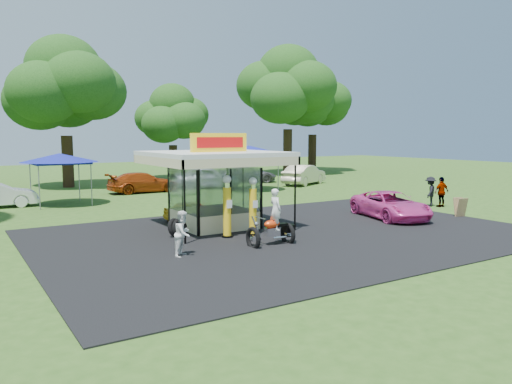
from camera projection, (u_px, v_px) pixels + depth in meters
ground at (321, 243)px, 19.04m from camera, size 120.00×120.00×0.00m
asphalt_apron at (291, 234)px, 20.72m from camera, size 20.00×14.00×0.04m
gas_station_kiosk at (214, 188)px, 21.98m from camera, size 5.40×5.40×4.18m
gas_pump_left at (227, 208)px, 19.80m from camera, size 0.47×0.47×2.52m
gas_pump_right at (253, 208)px, 20.29m from camera, size 0.45×0.45×2.40m
motorcycle at (274, 223)px, 18.55m from camera, size 1.85×0.88×2.21m
spare_tires at (177, 228)px, 20.01m from camera, size 1.00×0.82×0.80m
a_frame_sign at (460, 207)px, 24.94m from camera, size 0.59×0.61×0.98m
kiosk_car at (193, 211)px, 23.98m from camera, size 2.82×1.13×0.96m
pink_sedan at (390, 205)px, 24.47m from camera, size 3.39×5.22×1.34m
spectator_west at (183, 234)px, 16.83m from camera, size 0.96×0.95×1.57m
spectator_east_a at (430, 191)px, 28.69m from camera, size 1.28×1.11×1.72m
spectator_east_b at (442, 192)px, 28.41m from camera, size 1.05×0.52×1.73m
bg_car_b at (143, 182)px, 35.59m from camera, size 5.04×2.17×1.45m
bg_car_c at (208, 177)px, 38.38m from camera, size 5.31×4.10×1.69m
bg_car_d at (247, 174)px, 43.23m from camera, size 5.49×3.79×1.39m
bg_car_e at (304, 175)px, 41.24m from camera, size 5.26×3.84×1.65m
tent_west at (59, 158)px, 29.06m from camera, size 4.34×4.34×3.03m
tent_east at (249, 150)px, 36.78m from camera, size 4.75×4.75×3.32m
oak_far_c at (65, 94)px, 38.46m from camera, size 9.71×9.71×11.44m
oak_far_d at (173, 119)px, 47.03m from camera, size 7.31×7.31×8.71m
oak_far_e at (288, 94)px, 51.61m from camera, size 10.95×10.95×13.04m
oak_far_f at (313, 107)px, 56.20m from camera, size 9.34×9.34×11.25m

